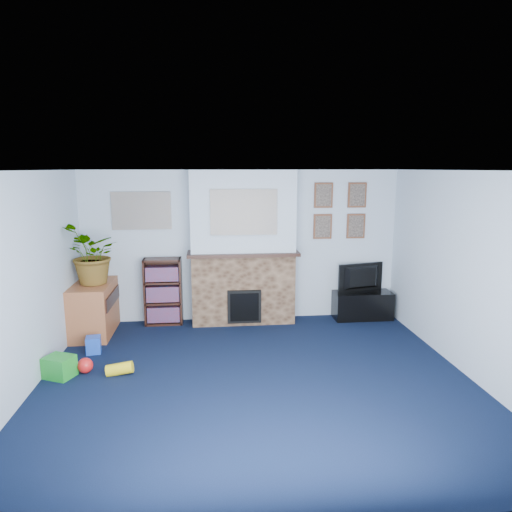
{
  "coord_description": "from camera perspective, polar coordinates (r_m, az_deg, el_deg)",
  "views": [
    {
      "loc": [
        -0.5,
        -4.92,
        2.43
      ],
      "look_at": [
        0.08,
        0.79,
        1.32
      ],
      "focal_mm": 32.0,
      "sensor_mm": 36.0,
      "label": 1
    }
  ],
  "objects": [
    {
      "name": "television",
      "position": [
        7.59,
        13.25,
        -2.7
      ],
      "size": [
        0.8,
        0.28,
        0.46
      ],
      "primitive_type": "imported",
      "rotation": [
        0.0,
        0.0,
        3.37
      ],
      "color": "black",
      "rests_on": "tv_stand"
    },
    {
      "name": "portrait_tl",
      "position": [
        7.38,
        8.43,
        7.52
      ],
      "size": [
        0.3,
        0.03,
        0.4
      ],
      "primitive_type": "cube",
      "color": "brown",
      "rests_on": "wall_back"
    },
    {
      "name": "sideboard",
      "position": [
        7.2,
        -19.62,
        -6.48
      ],
      "size": [
        0.55,
        0.99,
        0.77
      ],
      "primitive_type": "cube",
      "color": "#9C5632",
      "rests_on": "ground"
    },
    {
      "name": "ceiling",
      "position": [
        4.94,
        0.05,
        10.65
      ],
      "size": [
        5.0,
        4.5,
        0.01
      ],
      "primitive_type": "cube",
      "color": "white",
      "rests_on": "wall_back"
    },
    {
      "name": "potted_plant",
      "position": [
        6.94,
        -19.77,
        0.2
      ],
      "size": [
        0.74,
        0.84,
        0.89
      ],
      "primitive_type": "imported",
      "rotation": [
        0.0,
        0.0,
        4.78
      ],
      "color": "#26661E",
      "rests_on": "sideboard"
    },
    {
      "name": "portrait_tr",
      "position": [
        7.54,
        12.52,
        7.45
      ],
      "size": [
        0.3,
        0.03,
        0.4
      ],
      "primitive_type": "cube",
      "color": "brown",
      "rests_on": "wall_back"
    },
    {
      "name": "wall_front",
      "position": [
        2.98,
        4.56,
        -13.4
      ],
      "size": [
        5.0,
        0.04,
        2.4
      ],
      "primitive_type": "cube",
      "color": "#AFBFD3",
      "rests_on": "ground"
    },
    {
      "name": "mantel_clock",
      "position": [
        7.04,
        -1.94,
        1.07
      ],
      "size": [
        0.1,
        0.06,
        0.14
      ],
      "primitive_type": "cube",
      "color": "gold",
      "rests_on": "chimney_breast"
    },
    {
      "name": "portrait_bl",
      "position": [
        7.43,
        8.32,
        3.67
      ],
      "size": [
        0.3,
        0.03,
        0.4
      ],
      "primitive_type": "cube",
      "color": "brown",
      "rests_on": "wall_back"
    },
    {
      "name": "toy_tube",
      "position": [
        5.83,
        -16.67,
        -13.37
      ],
      "size": [
        0.32,
        0.14,
        0.19
      ],
      "primitive_type": "cylinder",
      "rotation": [
        0.0,
        1.43,
        0.0
      ],
      "color": "yellow",
      "rests_on": "ground"
    },
    {
      "name": "chimney_breast",
      "position": [
        7.09,
        -1.63,
        0.86
      ],
      "size": [
        1.72,
        0.5,
        2.4
      ],
      "color": "brown",
      "rests_on": "ground"
    },
    {
      "name": "mantel_can",
      "position": [
        7.12,
        3.93,
        1.09
      ],
      "size": [
        0.05,
        0.05,
        0.11
      ],
      "primitive_type": "cylinder",
      "color": "blue",
      "rests_on": "chimney_breast"
    },
    {
      "name": "mantel_teddy",
      "position": [
        7.02,
        -6.21,
        0.95
      ],
      "size": [
        0.14,
        0.14,
        0.14
      ],
      "primitive_type": "sphere",
      "color": "slate",
      "rests_on": "chimney_breast"
    },
    {
      "name": "toy_ball",
      "position": [
        6.0,
        -20.57,
        -12.72
      ],
      "size": [
        0.19,
        0.19,
        0.19
      ],
      "primitive_type": "sphere",
      "color": "red",
      "rests_on": "ground"
    },
    {
      "name": "floor",
      "position": [
        5.51,
        0.04,
        -15.2
      ],
      "size": [
        5.0,
        4.5,
        0.01
      ],
      "primitive_type": "cube",
      "color": "black",
      "rests_on": "ground"
    },
    {
      "name": "wall_back",
      "position": [
        7.29,
        -1.75,
        1.26
      ],
      "size": [
        5.0,
        0.04,
        2.4
      ],
      "primitive_type": "cube",
      "color": "#AFBFD3",
      "rests_on": "ground"
    },
    {
      "name": "collage_main",
      "position": [
        6.8,
        -1.53,
        5.49
      ],
      "size": [
        1.0,
        0.03,
        0.68
      ],
      "primitive_type": "cube",
      "color": "gray",
      "rests_on": "chimney_breast"
    },
    {
      "name": "tv_stand",
      "position": [
        7.69,
        13.15,
        -5.98
      ],
      "size": [
        0.94,
        0.39,
        0.44
      ],
      "primitive_type": "cube",
      "color": "black",
      "rests_on": "ground"
    },
    {
      "name": "portrait_br",
      "position": [
        7.58,
        12.37,
        3.68
      ],
      "size": [
        0.3,
        0.03,
        0.4
      ],
      "primitive_type": "cube",
      "color": "brown",
      "rests_on": "wall_back"
    },
    {
      "name": "wall_left",
      "position": [
        5.45,
        -27.17,
        -3.29
      ],
      "size": [
        0.04,
        4.5,
        2.4
      ],
      "primitive_type": "cube",
      "color": "#AFBFD3",
      "rests_on": "ground"
    },
    {
      "name": "toy_block",
      "position": [
        6.55,
        -19.64,
        -10.44
      ],
      "size": [
        0.21,
        0.21,
        0.22
      ],
      "primitive_type": "cube",
      "rotation": [
        0.0,
        0.0,
        0.16
      ],
      "color": "blue",
      "rests_on": "ground"
    },
    {
      "name": "wall_right",
      "position": [
        5.89,
        25.04,
        -2.11
      ],
      "size": [
        0.04,
        4.5,
        2.4
      ],
      "primitive_type": "cube",
      "color": "#AFBFD3",
      "rests_on": "ground"
    },
    {
      "name": "green_crate",
      "position": [
        5.98,
        -23.37,
        -12.49
      ],
      "size": [
        0.39,
        0.36,
        0.25
      ],
      "primitive_type": "cube",
      "rotation": [
        0.0,
        0.0,
        -0.42
      ],
      "color": "#198C26",
      "rests_on": "ground"
    },
    {
      "name": "collage_left",
      "position": [
        7.26,
        -14.13,
        5.51
      ],
      "size": [
        0.9,
        0.03,
        0.58
      ],
      "primitive_type": "cube",
      "color": "gray",
      "rests_on": "wall_back"
    },
    {
      "name": "bookshelf",
      "position": [
        7.32,
        -11.5,
        -4.52
      ],
      "size": [
        0.58,
        0.28,
        1.05
      ],
      "color": "black",
      "rests_on": "ground"
    },
    {
      "name": "mantel_candle",
      "position": [
        7.07,
        1.44,
        1.21
      ],
      "size": [
        0.05,
        0.05,
        0.15
      ],
      "primitive_type": "cylinder",
      "color": "#B2BFC6",
      "rests_on": "chimney_breast"
    }
  ]
}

